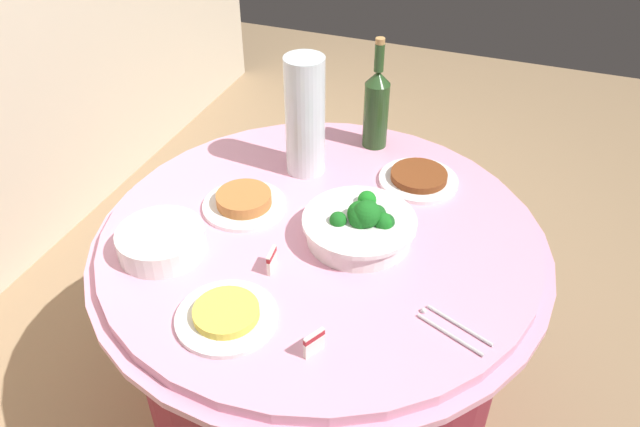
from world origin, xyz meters
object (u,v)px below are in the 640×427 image
broccoli_bowl (361,225)px  wine_bottle (376,106)px  food_plate_fried_egg (227,315)px  label_placard_front (314,342)px  food_plate_peanuts (244,202)px  label_placard_mid (272,259)px  plate_stack (161,241)px  food_plate_stir_fry (419,178)px  serving_tongs (452,328)px  decorative_fruit_vase (305,124)px

broccoli_bowl → wine_bottle: wine_bottle is taller
food_plate_fried_egg → label_placard_front: (-0.02, -0.21, 0.02)m
food_plate_peanuts → label_placard_mid: size_ratio=4.00×
wine_bottle → food_plate_peanuts: 0.50m
plate_stack → food_plate_stir_fry: 0.72m
label_placard_front → food_plate_peanuts: bearing=41.7°
serving_tongs → plate_stack: bearing=89.6°
decorative_fruit_vase → food_plate_fried_egg: (-0.60, -0.06, -0.14)m
food_plate_stir_fry → label_placard_front: 0.67m
plate_stack → wine_bottle: bearing=-27.0°
label_placard_front → label_placard_mid: 0.27m
food_plate_peanuts → food_plate_fried_egg: bearing=-159.2°
decorative_fruit_vase → serving_tongs: size_ratio=2.07×
broccoli_bowl → food_plate_stir_fry: 0.30m
wine_bottle → serving_tongs: 0.77m
food_plate_peanuts → label_placard_front: (-0.39, -0.35, 0.01)m
label_placard_front → label_placard_mid: (0.20, 0.18, 0.00)m
decorative_fruit_vase → serving_tongs: 0.70m
food_plate_fried_egg → label_placard_mid: size_ratio=4.00×
broccoli_bowl → label_placard_front: bearing=-176.6°
food_plate_fried_egg → food_plate_stir_fry: size_ratio=1.00×
serving_tongs → label_placard_mid: bearing=85.1°
broccoli_bowl → label_placard_mid: (-0.18, 0.16, -0.01)m
decorative_fruit_vase → label_placard_front: (-0.62, -0.26, -0.12)m
decorative_fruit_vase → food_plate_fried_egg: bearing=-174.6°
broccoli_bowl → wine_bottle: bearing=12.4°
wine_bottle → food_plate_peanuts: (-0.43, 0.23, -0.11)m
serving_tongs → label_placard_front: size_ratio=2.99×
food_plate_fried_egg → label_placard_front: size_ratio=4.00×
plate_stack → label_placard_mid: 0.28m
broccoli_bowl → plate_stack: broccoli_bowl is taller
serving_tongs → food_plate_fried_egg: bearing=107.2°
plate_stack → food_plate_fried_egg: plate_stack is taller
serving_tongs → food_plate_peanuts: size_ratio=0.75×
decorative_fruit_vase → wine_bottle: bearing=-35.5°
food_plate_stir_fry → serving_tongs: bearing=-159.1°
wine_bottle → food_plate_stir_fry: (-0.15, -0.17, -0.12)m
wine_bottle → food_plate_fried_egg: size_ratio=1.53×
food_plate_fried_egg → food_plate_peanuts: 0.40m
broccoli_bowl → food_plate_fried_egg: size_ratio=1.27×
wine_bottle → label_placard_front: 0.83m
broccoli_bowl → decorative_fruit_vase: decorative_fruit_vase is taller
wine_bottle → food_plate_fried_egg: wine_bottle is taller
broccoli_bowl → food_plate_peanuts: (0.01, 0.33, -0.03)m
decorative_fruit_vase → label_placard_front: decorative_fruit_vase is taller
plate_stack → label_placard_front: 0.48m
decorative_fruit_vase → food_plate_stir_fry: decorative_fruit_vase is taller
label_placard_mid → label_placard_front: bearing=-137.4°
broccoli_bowl → food_plate_peanuts: size_ratio=1.27×
food_plate_fried_egg → food_plate_stir_fry: 0.70m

